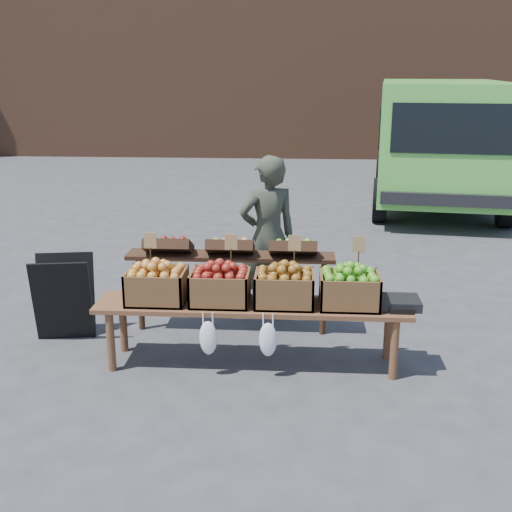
# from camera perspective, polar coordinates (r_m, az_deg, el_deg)

# --- Properties ---
(ground) EXTENTS (80.00, 80.00, 0.00)m
(ground) POSITION_cam_1_polar(r_m,az_deg,el_deg) (6.19, -6.82, -7.73)
(ground) COLOR #3E3E40
(delivery_van) EXTENTS (2.98, 5.37, 2.29)m
(delivery_van) POSITION_cam_1_polar(r_m,az_deg,el_deg) (12.56, 15.92, 9.48)
(delivery_van) COLOR #59BD43
(delivery_van) RESTS_ON ground
(vendor) EXTENTS (0.72, 0.61, 1.69)m
(vendor) POSITION_cam_1_polar(r_m,az_deg,el_deg) (6.62, 1.06, 1.72)
(vendor) COLOR #353A2C
(vendor) RESTS_ON ground
(chalkboard_sign) EXTENTS (0.59, 0.39, 0.82)m
(chalkboard_sign) POSITION_cam_1_polar(r_m,az_deg,el_deg) (6.40, -16.69, -3.55)
(chalkboard_sign) COLOR black
(chalkboard_sign) RESTS_ON ground
(back_table) EXTENTS (2.10, 0.44, 1.04)m
(back_table) POSITION_cam_1_polar(r_m,az_deg,el_deg) (6.24, -2.25, -2.29)
(back_table) COLOR #311D12
(back_table) RESTS_ON ground
(display_bench) EXTENTS (2.70, 0.56, 0.57)m
(display_bench) POSITION_cam_1_polar(r_m,az_deg,el_deg) (5.63, -0.34, -6.96)
(display_bench) COLOR brown
(display_bench) RESTS_ON ground
(crate_golden_apples) EXTENTS (0.50, 0.40, 0.28)m
(crate_golden_apples) POSITION_cam_1_polar(r_m,az_deg,el_deg) (5.60, -8.81, -2.66)
(crate_golden_apples) COLOR #A88226
(crate_golden_apples) RESTS_ON display_bench
(crate_russet_pears) EXTENTS (0.50, 0.40, 0.28)m
(crate_russet_pears) POSITION_cam_1_polar(r_m,az_deg,el_deg) (5.51, -3.21, -2.81)
(crate_russet_pears) COLOR maroon
(crate_russet_pears) RESTS_ON display_bench
(crate_red_apples) EXTENTS (0.50, 0.40, 0.28)m
(crate_red_apples) POSITION_cam_1_polar(r_m,az_deg,el_deg) (5.47, 2.53, -2.94)
(crate_red_apples) COLOR brown
(crate_red_apples) RESTS_ON display_bench
(crate_green_apples) EXTENTS (0.50, 0.40, 0.28)m
(crate_green_apples) POSITION_cam_1_polar(r_m,az_deg,el_deg) (5.49, 8.29, -3.03)
(crate_green_apples) COLOR #357A0C
(crate_green_apples) RESTS_ON display_bench
(weighing_scale) EXTENTS (0.34, 0.30, 0.08)m
(weighing_scale) POSITION_cam_1_polar(r_m,az_deg,el_deg) (5.57, 12.62, -4.06)
(weighing_scale) COLOR black
(weighing_scale) RESTS_ON display_bench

